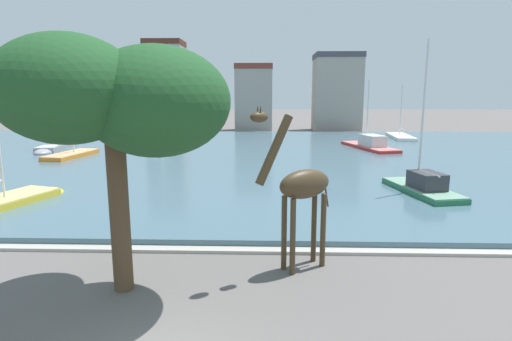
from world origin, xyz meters
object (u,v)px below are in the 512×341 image
at_px(shade_tree, 115,98).
at_px(sailboat_orange, 75,155).
at_px(sailboat_grey, 55,147).
at_px(sailboat_red, 367,146).
at_px(sailboat_teal, 162,143).
at_px(sailboat_white, 399,137).
at_px(giraffe_statue, 301,188).
at_px(sailboat_green, 418,188).
at_px(sailboat_yellow, 8,203).

bearing_deg(shade_tree, sailboat_orange, 118.24).
xyz_separation_m(sailboat_grey, shade_tree, (16.86, -28.19, 4.93)).
xyz_separation_m(sailboat_red, sailboat_grey, (-30.69, -2.17, 0.05)).
bearing_deg(sailboat_teal, sailboat_white, 17.08).
height_order(giraffe_statue, sailboat_white, sailboat_white).
xyz_separation_m(sailboat_white, sailboat_green, (-7.93, -28.85, 0.16)).
bearing_deg(sailboat_orange, sailboat_yellow, -75.11).
height_order(sailboat_teal, sailboat_white, sailboat_teal).
bearing_deg(shade_tree, sailboat_green, 43.40).
xyz_separation_m(giraffe_statue, sailboat_orange, (-17.92, 22.10, -2.31)).
bearing_deg(sailboat_yellow, sailboat_teal, 86.69).
distance_m(sailboat_red, shade_tree, 33.73).
bearing_deg(shade_tree, sailboat_yellow, 136.66).
bearing_deg(shade_tree, giraffe_statue, 21.17).
relative_size(sailboat_red, sailboat_orange, 1.05).
xyz_separation_m(sailboat_orange, sailboat_yellow, (4.21, -15.83, -0.00)).
height_order(sailboat_teal, shade_tree, sailboat_teal).
distance_m(sailboat_white, sailboat_red, 11.92).
height_order(sailboat_yellow, sailboat_grey, sailboat_yellow).
relative_size(giraffe_statue, sailboat_grey, 0.65).
distance_m(sailboat_red, sailboat_orange, 27.49).
bearing_deg(sailboat_teal, sailboat_orange, -125.11).
height_order(sailboat_green, shade_tree, sailboat_green).
distance_m(giraffe_statue, sailboat_orange, 28.55).
height_order(sailboat_green, sailboat_grey, sailboat_green).
height_order(sailboat_white, sailboat_green, sailboat_green).
distance_m(giraffe_statue, sailboat_green, 12.27).
height_order(giraffe_statue, sailboat_grey, sailboat_grey).
bearing_deg(sailboat_white, sailboat_teal, -162.92).
height_order(sailboat_green, sailboat_orange, sailboat_orange).
height_order(sailboat_teal, sailboat_red, sailboat_teal).
bearing_deg(sailboat_white, sailboat_red, -122.24).
xyz_separation_m(sailboat_red, sailboat_yellow, (-22.54, -22.15, -0.14)).
relative_size(sailboat_white, sailboat_orange, 0.99).
bearing_deg(sailboat_teal, sailboat_red, -4.39).
distance_m(sailboat_green, sailboat_yellow, 21.24).
distance_m(sailboat_green, sailboat_grey, 33.52).
height_order(sailboat_red, sailboat_grey, sailboat_grey).
bearing_deg(sailboat_white, sailboat_grey, -161.70).
height_order(sailboat_teal, sailboat_grey, sailboat_teal).
bearing_deg(sailboat_orange, sailboat_green, -26.30).
distance_m(giraffe_statue, sailboat_teal, 32.55).
relative_size(giraffe_statue, sailboat_white, 0.58).
height_order(sailboat_white, sailboat_grey, sailboat_grey).
height_order(giraffe_statue, sailboat_red, sailboat_red).
bearing_deg(sailboat_green, sailboat_yellow, -170.84).
xyz_separation_m(giraffe_statue, sailboat_teal, (-12.34, 30.05, -2.20)).
xyz_separation_m(sailboat_green, shade_tree, (-12.26, -11.60, 4.99)).
xyz_separation_m(sailboat_green, sailboat_orange, (-25.18, 12.45, -0.13)).
height_order(sailboat_orange, shade_tree, sailboat_orange).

